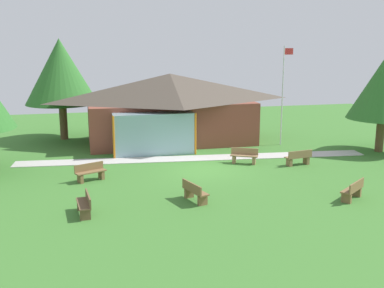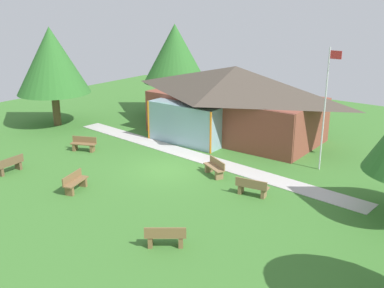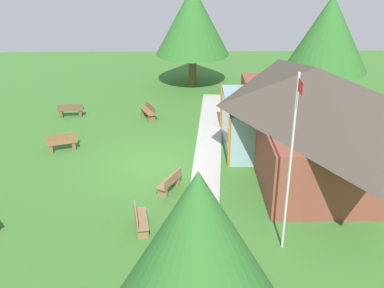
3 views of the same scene
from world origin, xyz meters
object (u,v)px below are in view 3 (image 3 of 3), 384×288
bench_front_left (71,111)px  bench_mid_right (140,220)px  bench_front_center (62,143)px  bench_rear_near_path (170,183)px  tree_east_hedge (198,249)px  tree_behind_pavilion_left (329,33)px  bench_mid_left (149,112)px  pavilion (308,113)px  flagpole (291,159)px  tree_west_hedge (193,21)px

bench_front_left → bench_mid_right: same height
bench_front_center → bench_front_left: size_ratio=1.02×
bench_front_left → bench_rear_near_path: 10.53m
tree_east_hedge → tree_behind_pavilion_left: bearing=156.6°
bench_mid_left → tree_east_hedge: size_ratio=0.27×
pavilion → bench_front_center: pavilion is taller
pavilion → flagpole: flagpole is taller
bench_front_left → tree_west_hedge: (-5.71, 7.28, 4.13)m
bench_mid_right → tree_behind_pavilion_left: bearing=131.9°
tree_east_hedge → bench_mid_left: bearing=-172.4°
tree_east_hedge → tree_west_hedge: tree_west_hedge is taller
bench_front_center → bench_mid_left: bearing=-151.6°
bench_front_center → bench_mid_right: size_ratio=1.01×
flagpole → bench_front_center: flagpole is taller
bench_front_center → bench_mid_right: bearing=105.4°
tree_east_hedge → tree_west_hedge: (-23.36, 0.38, 0.63)m
bench_front_left → tree_east_hedge: (17.65, 6.90, 3.50)m
pavilion → tree_west_hedge: 12.64m
bench_rear_near_path → tree_behind_pavilion_left: bearing=-15.3°
bench_front_left → tree_west_hedge: bearing=32.6°
bench_mid_left → tree_behind_pavilion_left: 11.41m
pavilion → bench_mid_left: (-5.33, -7.79, -1.96)m
bench_mid_left → bench_mid_right: size_ratio=1.00×
bench_front_center → bench_mid_right: (6.87, 4.46, 0.00)m
pavilion → tree_behind_pavilion_left: tree_behind_pavilion_left is taller
pavilion → bench_mid_right: size_ratio=7.49×
pavilion → flagpole: (6.94, -2.35, 1.10)m
bench_rear_near_path → bench_mid_right: size_ratio=0.99×
bench_mid_right → tree_east_hedge: bearing=7.6°
flagpole → tree_behind_pavilion_left: size_ratio=0.93×
tree_west_hedge → tree_behind_pavilion_left: size_ratio=1.00×
bench_front_left → tree_west_hedge: tree_west_hedge is taller
bench_mid_right → tree_west_hedge: size_ratio=0.23×
bench_rear_near_path → tree_behind_pavilion_left: (-9.90, 9.07, 4.20)m
flagpole → tree_behind_pavilion_left: bearing=159.9°
bench_rear_near_path → tree_east_hedge: bearing=-147.2°
pavilion → tree_east_hedge: 13.29m
tree_east_hedge → tree_west_hedge: 23.37m
flagpole → bench_front_left: (-12.58, -10.04, -3.06)m
flagpole → bench_front_center: (-8.06, -9.51, -3.06)m
bench_front_left → bench_rear_near_path: bearing=-60.6°
bench_front_left → bench_mid_left: bearing=-9.3°
bench_front_left → bench_mid_right: size_ratio=0.99×
bench_front_center → tree_behind_pavilion_left: bearing=-176.0°
pavilion → bench_front_left: size_ratio=7.57×
bench_front_left → tree_west_hedge: 10.13m
pavilion → tree_behind_pavilion_left: size_ratio=1.71×
flagpole → bench_mid_left: 13.77m
bench_mid_left → tree_east_hedge: tree_east_hedge is taller
bench_front_center → tree_east_hedge: (13.13, 6.37, 3.50)m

